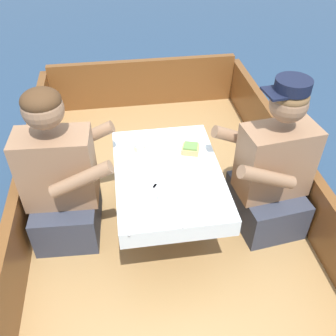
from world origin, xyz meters
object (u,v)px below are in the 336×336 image
object	(u,v)px
tin_can	(140,147)
person_port	(62,182)
coffee_cup_port	(171,135)
person_starboard	(272,174)
sandwich	(191,149)
coffee_cup_starboard	(159,149)

from	to	relation	value
tin_can	person_port	bearing A→B (deg)	-161.57
person_port	coffee_cup_port	distance (m)	0.71
person_starboard	tin_can	size ratio (longest dim) A/B	14.53
person_port	sandwich	world-z (taller)	person_port
tin_can	sandwich	bearing A→B (deg)	-11.95
coffee_cup_port	tin_can	xyz separation A→B (m)	(-0.20, -0.09, -0.00)
coffee_cup_port	tin_can	world-z (taller)	tin_can
coffee_cup_port	coffee_cup_starboard	size ratio (longest dim) A/B	0.86
person_starboard	coffee_cup_port	xyz separation A→B (m)	(-0.53, 0.35, 0.08)
person_port	person_starboard	size ratio (longest dim) A/B	0.98
sandwich	tin_can	size ratio (longest dim) A/B	1.80
person_port	person_starboard	xyz separation A→B (m)	(1.19, -0.10, -0.00)
coffee_cup_starboard	tin_can	world-z (taller)	tin_can
person_port	sandwich	distance (m)	0.76
coffee_cup_starboard	tin_can	bearing A→B (deg)	165.85
coffee_cup_starboard	person_port	bearing A→B (deg)	-167.80
person_starboard	coffee_cup_port	distance (m)	0.64
person_starboard	tin_can	world-z (taller)	person_starboard
sandwich	tin_can	world-z (taller)	sandwich
sandwich	coffee_cup_starboard	size ratio (longest dim) A/B	1.18
sandwich	coffee_cup_starboard	distance (m)	0.18
person_starboard	tin_can	bearing A→B (deg)	-26.07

